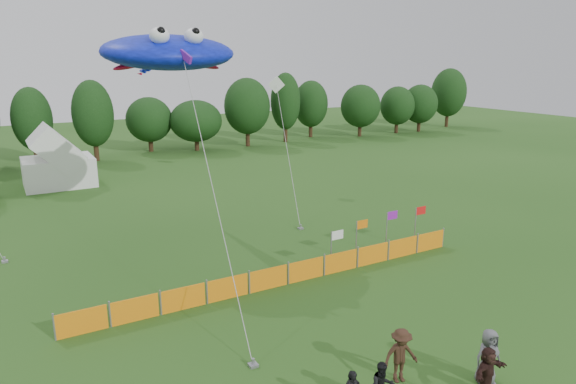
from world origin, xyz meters
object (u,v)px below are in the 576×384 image
spectator_e (488,357)px  stingray_kite (167,53)px  spectator_f (487,372)px  barrier_fence (287,274)px  spectator_c (401,356)px  tent_right (58,163)px

spectator_e → stingray_kite: bearing=117.7°
spectator_f → stingray_kite: stingray_kite is taller
barrier_fence → spectator_c: (-0.46, -8.23, 0.43)m
spectator_f → stingray_kite: size_ratio=0.07×
spectator_c → tent_right: bearing=112.7°
barrier_fence → stingray_kite: bearing=109.0°
tent_right → spectator_e: (8.84, -35.49, -1.00)m
tent_right → spectator_f: 36.88m
tent_right → barrier_fence: bearing=-75.0°
barrier_fence → spectator_f: spectator_f is taller
spectator_f → tent_right: bearing=96.0°
spectator_c → stingray_kite: (-2.26, 16.15, 9.55)m
spectator_e → spectator_f: bearing=-128.2°
spectator_f → spectator_c: bearing=127.8°
tent_right → stingray_kite: 20.26m
barrier_fence → stingray_kite: 13.02m
spectator_c → barrier_fence: bearing=98.7°
tent_right → spectator_f: bearing=-76.9°
tent_right → stingray_kite: (4.21, -17.89, 8.54)m
tent_right → stingray_kite: bearing=-76.8°
tent_right → spectator_c: (6.46, -34.04, -1.01)m
barrier_fence → spectator_c: size_ratio=10.68×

